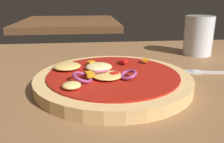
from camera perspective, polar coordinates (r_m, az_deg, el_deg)
name	(u,v)px	position (r m, az deg, el deg)	size (l,w,h in m)	color
dining_table	(146,97)	(0.43, 8.25, -6.15)	(1.39, 0.85, 0.04)	brown
pizza	(112,79)	(0.43, -0.02, -1.85)	(0.28, 0.28, 0.04)	tan
fork	(214,72)	(0.54, 23.46, -0.22)	(0.19, 0.04, 0.01)	silver
beer_glass	(198,38)	(0.68, 20.10, 7.56)	(0.08, 0.08, 0.10)	silver
background_table	(69,23)	(1.58, -10.30, 11.42)	(0.61, 0.67, 0.04)	brown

